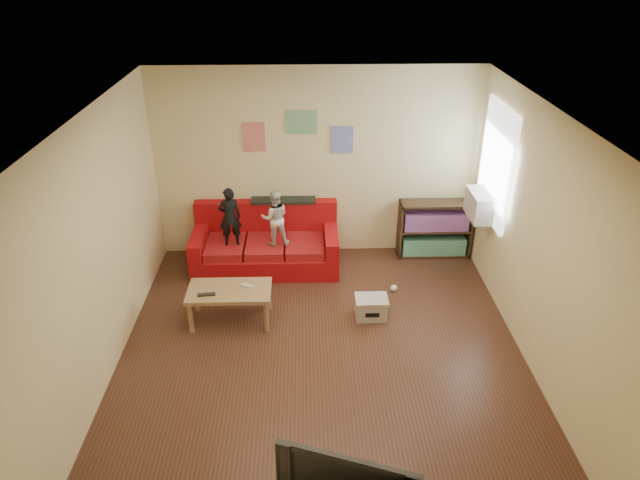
{
  "coord_description": "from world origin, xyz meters",
  "views": [
    {
      "loc": [
        -0.16,
        -5.01,
        4.12
      ],
      "look_at": [
        0.0,
        0.8,
        1.05
      ],
      "focal_mm": 32.0,
      "sensor_mm": 36.0,
      "label": 1
    }
  ],
  "objects_px": {
    "child_a": "(230,217)",
    "coffee_table": "(230,294)",
    "bookshelf": "(434,232)",
    "file_box": "(371,307)",
    "child_b": "(275,218)",
    "television": "(350,476)",
    "sofa": "(266,246)"
  },
  "relations": [
    {
      "from": "bookshelf",
      "to": "file_box",
      "type": "xyz_separation_m",
      "value": [
        -1.08,
        -1.55,
        -0.23
      ]
    },
    {
      "from": "file_box",
      "to": "sofa",
      "type": "bearing_deg",
      "value": 135.57
    },
    {
      "from": "child_a",
      "to": "coffee_table",
      "type": "height_order",
      "value": "child_a"
    },
    {
      "from": "child_b",
      "to": "bookshelf",
      "type": "xyz_separation_m",
      "value": [
        2.28,
        0.4,
        -0.44
      ]
    },
    {
      "from": "sofa",
      "to": "file_box",
      "type": "relative_size",
      "value": 5.12
    },
    {
      "from": "child_b",
      "to": "file_box",
      "type": "distance_m",
      "value": 1.8
    },
    {
      "from": "sofa",
      "to": "child_a",
      "type": "relative_size",
      "value": 2.42
    },
    {
      "from": "coffee_table",
      "to": "file_box",
      "type": "height_order",
      "value": "coffee_table"
    },
    {
      "from": "file_box",
      "to": "television",
      "type": "xyz_separation_m",
      "value": [
        -0.5,
        -2.99,
        0.63
      ]
    },
    {
      "from": "sofa",
      "to": "child_a",
      "type": "bearing_deg",
      "value": -159.53
    },
    {
      "from": "television",
      "to": "coffee_table",
      "type": "bearing_deg",
      "value": 131.52
    },
    {
      "from": "child_a",
      "to": "bookshelf",
      "type": "bearing_deg",
      "value": 178.5
    },
    {
      "from": "bookshelf",
      "to": "sofa",
      "type": "bearing_deg",
      "value": -174.55
    },
    {
      "from": "sofa",
      "to": "television",
      "type": "bearing_deg",
      "value": -78.83
    },
    {
      "from": "sofa",
      "to": "file_box",
      "type": "height_order",
      "value": "sofa"
    },
    {
      "from": "bookshelf",
      "to": "television",
      "type": "distance_m",
      "value": 4.83
    },
    {
      "from": "sofa",
      "to": "child_a",
      "type": "height_order",
      "value": "child_a"
    },
    {
      "from": "coffee_table",
      "to": "television",
      "type": "relative_size",
      "value": 0.97
    },
    {
      "from": "coffee_table",
      "to": "child_a",
      "type": "bearing_deg",
      "value": 94.61
    },
    {
      "from": "sofa",
      "to": "television",
      "type": "relative_size",
      "value": 1.98
    },
    {
      "from": "child_b",
      "to": "television",
      "type": "distance_m",
      "value": 4.2
    },
    {
      "from": "sofa",
      "to": "coffee_table",
      "type": "bearing_deg",
      "value": -104.82
    },
    {
      "from": "child_a",
      "to": "sofa",
      "type": "bearing_deg",
      "value": -168.94
    },
    {
      "from": "child_a",
      "to": "child_b",
      "type": "xyz_separation_m",
      "value": [
        0.6,
        0.0,
        -0.02
      ]
    },
    {
      "from": "child_b",
      "to": "file_box",
      "type": "bearing_deg",
      "value": 128.21
    },
    {
      "from": "coffee_table",
      "to": "television",
      "type": "distance_m",
      "value": 3.23
    },
    {
      "from": "coffee_table",
      "to": "sofa",
      "type": "bearing_deg",
      "value": 75.18
    },
    {
      "from": "child_a",
      "to": "file_box",
      "type": "height_order",
      "value": "child_a"
    },
    {
      "from": "child_a",
      "to": "child_b",
      "type": "relative_size",
      "value": 1.06
    },
    {
      "from": "sofa",
      "to": "bookshelf",
      "type": "bearing_deg",
      "value": 5.45
    },
    {
      "from": "child_a",
      "to": "television",
      "type": "height_order",
      "value": "child_a"
    },
    {
      "from": "file_box",
      "to": "child_a",
      "type": "bearing_deg",
      "value": 147.36
    }
  ]
}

